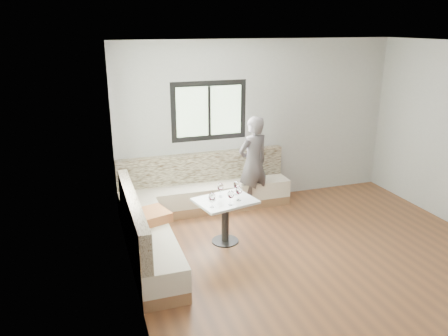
{
  "coord_description": "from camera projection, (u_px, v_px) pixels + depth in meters",
  "views": [
    {
      "loc": [
        -2.94,
        -4.41,
        3.02
      ],
      "look_at": [
        -1.1,
        1.12,
        1.1
      ],
      "focal_mm": 35.0,
      "sensor_mm": 36.0,
      "label": 1
    }
  ],
  "objects": [
    {
      "name": "room",
      "position": [
        328.0,
        161.0,
        5.41
      ],
      "size": [
        5.01,
        5.01,
        2.81
      ],
      "color": "brown",
      "rests_on": "ground"
    },
    {
      "name": "banquette",
      "position": [
        183.0,
        209.0,
        6.69
      ],
      "size": [
        2.9,
        2.8,
        0.95
      ],
      "color": "#885E3E",
      "rests_on": "ground"
    },
    {
      "name": "table",
      "position": [
        225.0,
        210.0,
        6.23
      ],
      "size": [
        0.92,
        0.79,
        0.66
      ],
      "rotation": [
        0.0,
        0.0,
        0.23
      ],
      "color": "black",
      "rests_on": "ground"
    },
    {
      "name": "person",
      "position": [
        253.0,
        163.0,
        7.33
      ],
      "size": [
        0.67,
        0.53,
        1.6
      ],
      "primitive_type": "imported",
      "rotation": [
        0.0,
        0.0,
        3.43
      ],
      "color": "#524C4E",
      "rests_on": "ground"
    },
    {
      "name": "olive_ramekin",
      "position": [
        212.0,
        198.0,
        6.2
      ],
      "size": [
        0.1,
        0.1,
        0.04
      ],
      "color": "white",
      "rests_on": "table"
    },
    {
      "name": "wine_glass_a",
      "position": [
        212.0,
        197.0,
        5.89
      ],
      "size": [
        0.09,
        0.09,
        0.2
      ],
      "color": "white",
      "rests_on": "table"
    },
    {
      "name": "wine_glass_b",
      "position": [
        231.0,
        195.0,
        5.97
      ],
      "size": [
        0.09,
        0.09,
        0.2
      ],
      "color": "white",
      "rests_on": "table"
    },
    {
      "name": "wine_glass_c",
      "position": [
        239.0,
        191.0,
        6.11
      ],
      "size": [
        0.09,
        0.09,
        0.2
      ],
      "color": "white",
      "rests_on": "table"
    },
    {
      "name": "wine_glass_d",
      "position": [
        220.0,
        187.0,
        6.25
      ],
      "size": [
        0.09,
        0.09,
        0.2
      ],
      "color": "white",
      "rests_on": "table"
    },
    {
      "name": "wine_glass_e",
      "position": [
        237.0,
        185.0,
        6.34
      ],
      "size": [
        0.09,
        0.09,
        0.2
      ],
      "color": "white",
      "rests_on": "table"
    }
  ]
}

